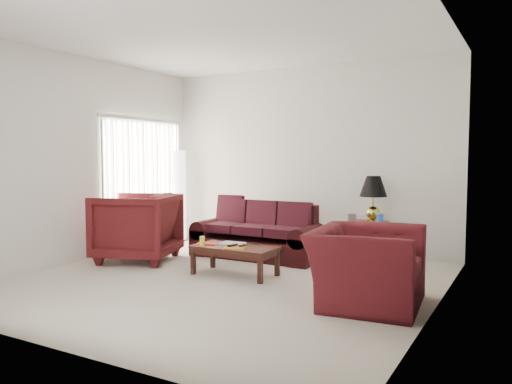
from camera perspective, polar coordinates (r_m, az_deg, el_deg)
floor at (r=6.28m, az=-3.85°, el=-10.08°), size 5.00×5.00×0.00m
blinds at (r=8.62m, az=-12.68°, el=0.93°), size 0.10×2.00×2.16m
sofa at (r=7.60m, az=0.10°, el=-4.50°), size 1.98×0.88×0.81m
throw_pillow at (r=8.29m, az=-2.97°, el=-1.89°), size 0.46×0.26×0.46m
end_table at (r=7.66m, az=12.60°, el=-5.44°), size 0.53×0.53×0.57m
table_lamp at (r=7.62m, az=13.24°, el=-0.78°), size 0.51×0.51×0.68m
clock at (r=7.55m, az=10.90°, el=-2.89°), size 0.13×0.09×0.13m
blue_canister at (r=7.37m, az=14.00°, el=-3.01°), size 0.11×0.11×0.15m
picture_frame at (r=7.78m, az=11.87°, el=-2.62°), size 0.14×0.17×0.05m
floor_lamp at (r=9.19m, az=-8.75°, el=-0.35°), size 0.32×0.32×1.67m
armchair_left at (r=7.56m, az=-13.46°, el=-3.90°), size 1.39×1.37×1.00m
armchair_right at (r=5.35m, az=12.54°, el=-8.30°), size 1.17×1.31×0.79m
coffee_table at (r=6.51m, az=-2.43°, el=-7.84°), size 1.13×0.64×0.38m
magazine_red at (r=6.64m, az=-5.58°, el=-5.89°), size 0.32×0.28×0.02m
magazine_white at (r=6.62m, az=-2.77°, el=-5.89°), size 0.32×0.25×0.02m
magazine_orange at (r=6.35m, az=-2.37°, el=-6.34°), size 0.31×0.27×0.01m
remote_a at (r=6.39m, az=-2.69°, el=-6.08°), size 0.07×0.17×0.02m
remote_b at (r=6.38m, az=-1.50°, el=-6.10°), size 0.05×0.15×0.02m
yellow_glass at (r=6.54m, az=-6.15°, el=-5.58°), size 0.09×0.09×0.12m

